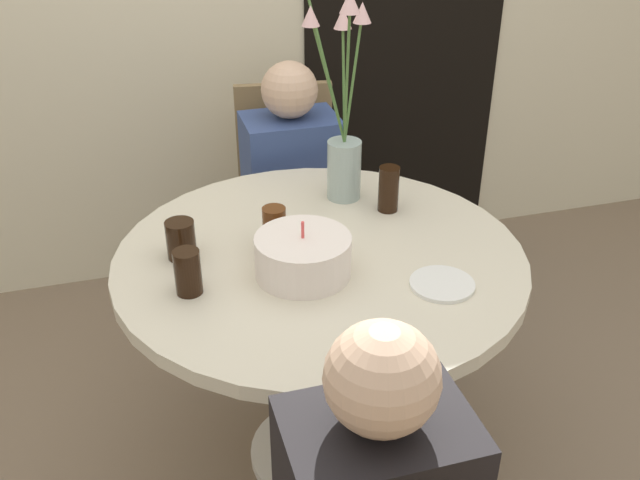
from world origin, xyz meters
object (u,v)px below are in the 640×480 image
drink_glass_1 (181,240)px  birthday_cake (303,256)px  drink_glass_3 (188,272)px  side_plate (442,284)px  drink_glass_0 (274,227)px  person_boy (292,210)px  chair_near_front (288,188)px  flower_vase (342,130)px  drink_glass_2 (389,189)px

drink_glass_1 → birthday_cake: bearing=-30.6°
drink_glass_1 → drink_glass_3: (-0.00, -0.17, 0.01)m
side_plate → drink_glass_0: bearing=138.5°
person_boy → chair_near_front: bearing=81.9°
chair_near_front → drink_glass_0: bearing=-97.8°
birthday_cake → person_boy: bearing=78.0°
chair_near_front → flower_vase: (0.03, -0.61, 0.47)m
drink_glass_1 → person_boy: 0.87m
birthday_cake → drink_glass_2: size_ratio=1.78×
drink_glass_0 → flower_vase: bearing=40.5°
drink_glass_3 → person_boy: (0.47, 0.84, -0.32)m
chair_near_front → side_plate: bearing=-75.9°
birthday_cake → flower_vase: flower_vase is taller
chair_near_front → drink_glass_0: 0.92m
birthday_cake → side_plate: birthday_cake is taller
chair_near_front → person_boy: (-0.02, -0.16, -0.01)m
drink_glass_0 → drink_glass_3: size_ratio=0.97×
flower_vase → drink_glass_3: 0.67m
birthday_cake → drink_glass_0: birthday_cake is taller
drink_glass_3 → person_boy: person_boy is taller
drink_glass_2 → drink_glass_1: bearing=-170.7°
birthday_cake → drink_glass_1: (-0.29, 0.17, -0.00)m
drink_glass_1 → person_boy: size_ratio=0.10×
birthday_cake → flower_vase: bearing=59.7°
drink_glass_1 → person_boy: person_boy is taller
chair_near_front → flower_vase: flower_vase is taller
birthday_cake → drink_glass_1: birthday_cake is taller
birthday_cake → drink_glass_3: size_ratio=2.12×
birthday_cake → flower_vase: size_ratio=0.37×
flower_vase → drink_glass_0: flower_vase is taller
chair_near_front → side_plate: chair_near_front is taller
chair_near_front → flower_vase: size_ratio=1.37×
birthday_cake → person_boy: (0.18, 0.84, -0.31)m
chair_near_front → person_boy: person_boy is taller
birthday_cake → side_plate: size_ratio=1.50×
chair_near_front → drink_glass_2: size_ratio=6.56×
person_boy → drink_glass_0: bearing=-107.7°
drink_glass_0 → drink_glass_1: drink_glass_0 is taller
drink_glass_3 → birthday_cake: bearing=0.5°
chair_near_front → person_boy: bearing=-90.0°
flower_vase → drink_glass_1: 0.59m
flower_vase → person_boy: bearing=96.3°
birthday_cake → side_plate: bearing=-25.3°
drink_glass_0 → person_boy: bearing=72.3°
flower_vase → person_boy: flower_vase is taller
chair_near_front → drink_glass_3: size_ratio=7.81×
flower_vase → side_plate: (0.09, -0.54, -0.22)m
side_plate → drink_glass_0: size_ratio=1.45×
side_plate → drink_glass_0: drink_glass_0 is taller
flower_vase → birthday_cake: bearing=-120.3°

